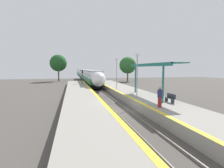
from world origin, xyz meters
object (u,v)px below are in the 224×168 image
(lamppost_mid, at_px, (117,71))
(person_waiting, at_px, (160,97))
(railway_signal, at_px, (82,77))
(lamppost_near, at_px, (137,73))
(train, at_px, (83,73))
(platform_bench, at_px, (170,98))

(lamppost_mid, bearing_deg, person_waiting, -89.06)
(person_waiting, bearing_deg, railway_signal, 101.58)
(lamppost_near, bearing_deg, train, 92.48)
(railway_signal, bearing_deg, lamppost_mid, -65.98)
(train, height_order, lamppost_near, lamppost_near)
(platform_bench, height_order, person_waiting, person_waiting)
(lamppost_mid, bearing_deg, railway_signal, 114.02)
(train, bearing_deg, person_waiting, -87.50)
(person_waiting, relative_size, lamppost_mid, 0.35)
(platform_bench, relative_size, railway_signal, 0.39)
(lamppost_mid, bearing_deg, train, 92.97)
(lamppost_near, height_order, lamppost_mid, same)
(railway_signal, bearing_deg, person_waiting, -78.42)
(lamppost_near, bearing_deg, lamppost_mid, 90.00)
(platform_bench, distance_m, lamppost_mid, 13.00)
(platform_bench, distance_m, lamppost_near, 4.67)
(railway_signal, bearing_deg, train, 85.93)
(railway_signal, relative_size, lamppost_near, 0.78)
(lamppost_near, relative_size, lamppost_mid, 1.00)
(person_waiting, distance_m, railway_signal, 26.15)
(person_waiting, distance_m, lamppost_mid, 14.50)
(platform_bench, height_order, lamppost_near, lamppost_near)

